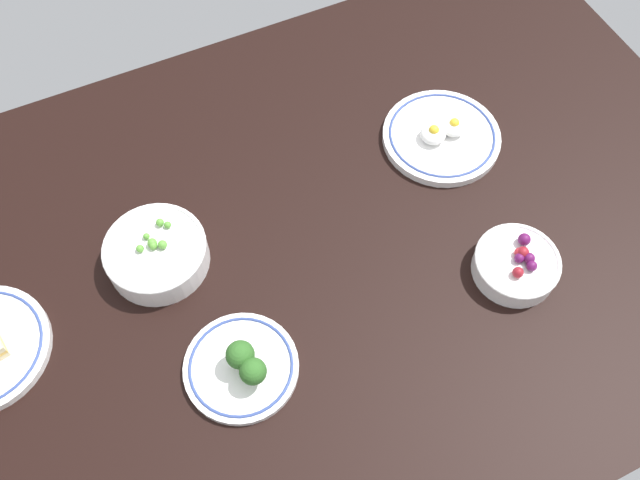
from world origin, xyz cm
name	(u,v)px	position (x,y,z in cm)	size (l,w,h in cm)	color
dining_table	(320,251)	(0.00, 0.00, 2.00)	(156.77, 106.69, 4.00)	black
plate_broccoli	(242,366)	(20.31, 15.11, 5.77)	(18.02, 18.02, 7.25)	white
bowl_peas	(157,253)	(25.99, -8.83, 6.82)	(17.23, 17.23, 6.48)	white
plate_eggs	(442,136)	(-30.54, -11.22, 5.19)	(22.19, 22.19, 5.05)	white
bowl_berries	(516,264)	(-27.48, 18.23, 6.29)	(14.31, 14.31, 5.78)	white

